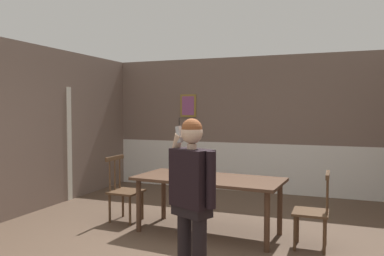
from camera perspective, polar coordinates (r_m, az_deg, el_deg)
The scene contains 6 objects.
ground_plane at distance 4.80m, azimuth -0.02°, elevation -17.87°, with size 7.97×7.97×0.00m, color brown.
room_back_partition at distance 7.99m, azimuth 9.33°, elevation 0.16°, with size 6.28×0.17×2.76m.
dining_table at distance 5.30m, azimuth 2.45°, elevation -8.20°, with size 2.05×1.04×0.77m.
chair_near_window at distance 5.00m, azimuth 17.57°, elevation -11.63°, with size 0.42×0.42×0.94m.
chair_by_doorway at distance 6.00m, azimuth -10.02°, elevation -8.99°, with size 0.46×0.46×0.98m.
person_figure at distance 3.70m, azimuth 0.05°, elevation -9.33°, with size 0.53×0.38×1.61m.
Camera 1 is at (1.61, -4.19, 1.70)m, focal length 36.09 mm.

